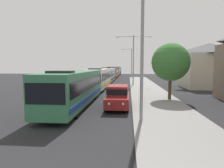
# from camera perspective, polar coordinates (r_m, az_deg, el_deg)

# --- Properties ---
(bus_lead) EXTENTS (2.58, 12.16, 3.21)m
(bus_lead) POSITION_cam_1_polar(r_m,az_deg,el_deg) (16.79, -10.89, -0.94)
(bus_lead) COLOR #33724C
(bus_lead) RESTS_ON ground_plane
(bus_second_in_line) EXTENTS (2.58, 12.27, 3.21)m
(bus_second_in_line) POSITION_cam_1_polar(r_m,az_deg,el_deg) (29.65, -3.90, 1.88)
(bus_second_in_line) COLOR silver
(bus_second_in_line) RESTS_ON ground_plane
(bus_middle) EXTENTS (2.58, 11.62, 3.21)m
(bus_middle) POSITION_cam_1_polar(r_m,az_deg,el_deg) (42.25, -1.22, 2.96)
(bus_middle) COLOR silver
(bus_middle) RESTS_ON ground_plane
(bus_fourth_in_line) EXTENTS (2.58, 10.85, 3.21)m
(bus_fourth_in_line) POSITION_cam_1_polar(r_m,az_deg,el_deg) (55.26, 0.26, 3.55)
(bus_fourth_in_line) COLOR maroon
(bus_fourth_in_line) RESTS_ON ground_plane
(bus_rear) EXTENTS (2.58, 11.09, 3.21)m
(bus_rear) POSITION_cam_1_polar(r_m,az_deg,el_deg) (67.61, 1.14, 3.89)
(bus_rear) COLOR #33724C
(bus_rear) RESTS_ON ground_plane
(bus_tail_end) EXTENTS (2.58, 12.28, 3.21)m
(bus_tail_end) POSITION_cam_1_polar(r_m,az_deg,el_deg) (79.70, 1.73, 4.13)
(bus_tail_end) COLOR #284C8C
(bus_tail_end) RESTS_ON ground_plane
(white_suv) EXTENTS (1.86, 4.58, 1.90)m
(white_suv) POSITION_cam_1_polar(r_m,az_deg,el_deg) (15.95, 1.74, -3.57)
(white_suv) COLOR maroon
(white_suv) RESTS_ON ground_plane
(box_truck_oncoming) EXTENTS (2.35, 7.74, 3.15)m
(box_truck_oncoming) POSITION_cam_1_polar(r_m,az_deg,el_deg) (82.56, -0.46, 4.19)
(box_truck_oncoming) COLOR #B7B7BC
(box_truck_oncoming) RESTS_ON ground_plane
(streetlamp_near) EXTENTS (5.38, 0.28, 8.08)m
(streetlamp_near) POSITION_cam_1_polar(r_m,az_deg,el_deg) (11.89, 9.08, 12.84)
(streetlamp_near) COLOR gray
(streetlamp_near) RESTS_ON sidewalk
(streetlamp_mid) EXTENTS (6.30, 0.28, 8.73)m
(streetlamp_mid) POSITION_cam_1_polar(r_m,az_deg,el_deg) (34.10, 6.45, 8.70)
(streetlamp_mid) COLOR gray
(streetlamp_mid) RESTS_ON sidewalk
(streetlamp_far) EXTENTS (6.10, 0.28, 8.47)m
(streetlamp_far) POSITION_cam_1_polar(r_m,az_deg,el_deg) (56.33, 5.90, 7.26)
(streetlamp_far) COLOR gray
(streetlamp_far) RESTS_ON sidewalk
(roadside_tree) EXTENTS (3.81, 3.81, 5.66)m
(roadside_tree) POSITION_cam_1_polar(r_m,az_deg,el_deg) (20.08, 17.18, 6.26)
(roadside_tree) COLOR #4C3823
(roadside_tree) RESTS_ON sidewalk
(house_distant_gabled) EXTENTS (8.18, 7.73, 7.17)m
(house_distant_gabled) POSITION_cam_1_polar(r_m,az_deg,el_deg) (34.43, 26.99, 5.06)
(house_distant_gabled) COLOR #BCB29E
(house_distant_gabled) RESTS_ON ground_plane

